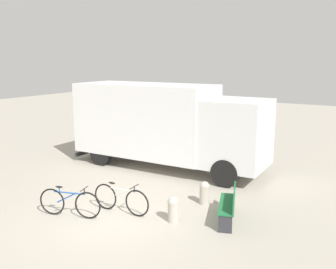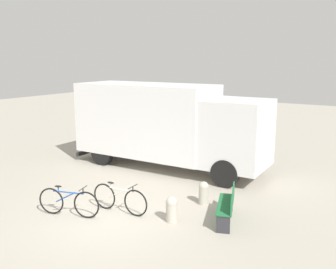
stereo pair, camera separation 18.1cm
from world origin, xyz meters
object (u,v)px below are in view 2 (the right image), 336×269
at_px(bollard_near_bench, 172,208).
at_px(bollard_far_bench, 204,192).
at_px(park_bench, 228,204).
at_px(bicycle_near, 68,202).
at_px(bicycle_middle, 120,199).
at_px(delivery_truck, 166,123).

distance_m(bollard_near_bench, bollard_far_bench, 1.56).
xyz_separation_m(park_bench, bicycle_near, (-3.85, -1.97, -0.08)).
xyz_separation_m(park_bench, bollard_near_bench, (-1.25, -0.81, -0.11)).
relative_size(park_bench, bollard_near_bench, 2.34).
bearing_deg(park_bench, bollard_near_bench, 103.38).
relative_size(park_bench, bicycle_near, 0.91).
height_order(bicycle_middle, bollard_near_bench, bicycle_middle).
bearing_deg(bicycle_middle, bollard_far_bench, 43.26).
bearing_deg(bicycle_middle, park_bench, 17.59).
height_order(bicycle_near, bollard_far_bench, bicycle_near).
bearing_deg(bicycle_near, bollard_far_bench, 28.36).
bearing_deg(bicycle_near, park_bench, 10.92).
height_order(park_bench, bicycle_near, park_bench).
bearing_deg(bollard_near_bench, park_bench, 32.71).
bearing_deg(bicycle_near, bollard_near_bench, 8.02).
height_order(bollard_near_bench, bollard_far_bench, bollard_far_bench).
height_order(park_bench, bollard_near_bench, park_bench).
relative_size(bicycle_middle, bollard_far_bench, 2.63).
bearing_deg(park_bench, bollard_far_bench, 36.10).
bearing_deg(bollard_far_bench, bicycle_middle, -134.04).
height_order(bicycle_middle, bollard_far_bench, bicycle_middle).
xyz_separation_m(delivery_truck, park_bench, (4.10, -3.46, -1.32)).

